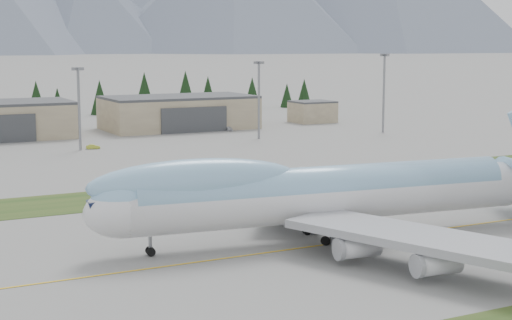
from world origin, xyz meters
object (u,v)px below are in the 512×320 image
service_vehicle_c (229,131)px  service_vehicle_b (93,149)px  boeing_747_freighter (328,192)px  hangar_right (179,112)px

service_vehicle_c → service_vehicle_b: bearing=-147.2°
boeing_747_freighter → service_vehicle_c: (46.77, 133.70, -6.84)m
hangar_right → service_vehicle_b: bearing=-136.7°
service_vehicle_b → hangar_right: bearing=-34.9°
hangar_right → boeing_747_freighter: bearing=-103.4°
boeing_747_freighter → hangar_right: (34.95, 147.12, -1.46)m
boeing_747_freighter → service_vehicle_c: size_ratio=17.58×
boeing_747_freighter → hangar_right: size_ratio=1.65×
service_vehicle_c → boeing_747_freighter: bearing=-101.1°
boeing_747_freighter → hangar_right: boeing_747_freighter is taller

